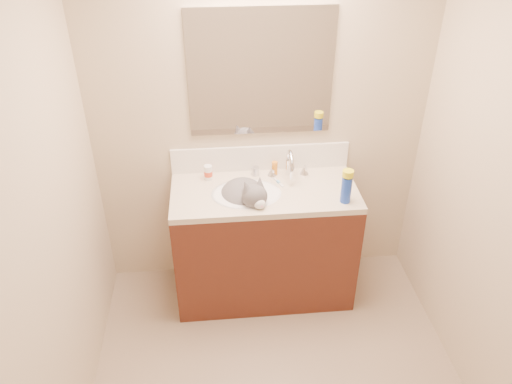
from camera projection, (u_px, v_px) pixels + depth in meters
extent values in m
cube|color=#BDAB8D|center=(260.00, 116.00, 3.22)|extent=(2.20, 0.04, 2.50)
cube|color=#BDAB8D|center=(30.00, 249.00, 2.09)|extent=(0.04, 2.50, 2.50)
cube|color=#4A1F13|center=(264.00, 245.00, 3.44)|extent=(1.20, 0.55, 0.82)
cube|color=beige|center=(265.00, 193.00, 3.21)|extent=(1.20, 0.55, 0.04)
ellipsoid|color=white|center=(246.00, 203.00, 3.20)|extent=(0.45, 0.36, 0.14)
cylinder|color=silver|center=(288.00, 167.00, 3.34)|extent=(0.04, 0.04, 0.11)
torus|color=silver|center=(290.00, 165.00, 3.26)|extent=(0.03, 0.20, 0.20)
cylinder|color=silver|center=(292.00, 175.00, 3.20)|extent=(0.03, 0.03, 0.06)
cone|color=silver|center=(272.00, 171.00, 3.34)|extent=(0.06, 0.06, 0.06)
cone|color=silver|center=(304.00, 170.00, 3.36)|extent=(0.06, 0.06, 0.06)
ellipsoid|color=#555255|center=(243.00, 197.00, 3.21)|extent=(0.41, 0.43, 0.22)
ellipsoid|color=#555255|center=(255.00, 196.00, 3.04)|extent=(0.20, 0.20, 0.15)
ellipsoid|color=#555255|center=(249.00, 196.00, 3.11)|extent=(0.15, 0.15, 0.14)
cone|color=#555255|center=(246.00, 187.00, 3.00)|extent=(0.10, 0.09, 0.10)
cone|color=#555255|center=(260.00, 183.00, 3.03)|extent=(0.09, 0.10, 0.10)
ellipsoid|color=silver|center=(260.00, 204.00, 3.00)|extent=(0.09, 0.08, 0.06)
ellipsoid|color=silver|center=(252.00, 205.00, 3.12)|extent=(0.13, 0.11, 0.13)
sphere|color=pink|center=(262.00, 206.00, 2.98)|extent=(0.02, 0.02, 0.02)
cylinder|color=#555255|center=(263.00, 201.00, 3.29)|extent=(0.18, 0.21, 0.04)
cube|color=white|center=(260.00, 158.00, 3.37)|extent=(1.20, 0.02, 0.18)
cube|color=white|center=(261.00, 74.00, 3.05)|extent=(0.90, 0.02, 0.80)
cylinder|color=white|center=(208.00, 173.00, 3.29)|extent=(0.07, 0.07, 0.10)
cylinder|color=red|center=(208.00, 173.00, 3.29)|extent=(0.07, 0.07, 0.04)
cylinder|color=#B7B7BC|center=(255.00, 171.00, 3.34)|extent=(0.05, 0.05, 0.06)
cylinder|color=orange|center=(275.00, 168.00, 3.34)|extent=(0.05, 0.05, 0.10)
cube|color=white|center=(278.00, 182.00, 3.27)|extent=(0.06, 0.12, 0.01)
cube|color=#6FB9EC|center=(278.00, 182.00, 3.27)|extent=(0.02, 0.03, 0.01)
cylinder|color=#1A3DB9|center=(346.00, 190.00, 3.04)|extent=(0.07, 0.07, 0.17)
cylinder|color=yellow|center=(348.00, 174.00, 2.98)|extent=(0.08, 0.08, 0.04)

